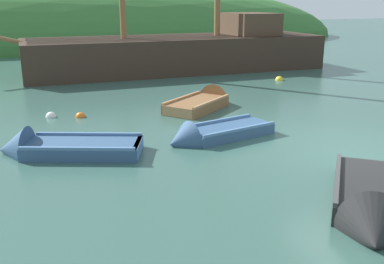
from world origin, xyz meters
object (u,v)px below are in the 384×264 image
object	(u,v)px
buoy_orange	(80,117)
rowboat_portside	(372,207)
buoy_yellow	(279,80)
buoy_white	(51,117)
rowboat_outer_right	(204,104)
rowboat_center	(58,150)
rowboat_far	(212,136)
sailing_ship	(180,58)

from	to	relation	value
buoy_orange	rowboat_portside	bearing A→B (deg)	-66.50
buoy_yellow	buoy_white	distance (m)	10.47
buoy_white	buoy_orange	xyz separation A→B (m)	(0.84, -0.34, 0.00)
rowboat_outer_right	rowboat_center	xyz separation A→B (m)	(-5.02, -3.11, -0.02)
rowboat_portside	buoy_white	bearing A→B (deg)	-112.56
rowboat_outer_right	rowboat_center	size ratio (longest dim) A/B	0.87
rowboat_outer_right	rowboat_far	world-z (taller)	rowboat_outer_right
sailing_ship	rowboat_center	distance (m)	13.03
rowboat_center	rowboat_portside	bearing A→B (deg)	155.01
rowboat_outer_right	buoy_yellow	bearing A→B (deg)	-2.80
rowboat_portside	rowboat_center	xyz separation A→B (m)	(-4.60, 5.07, -0.02)
rowboat_portside	rowboat_far	distance (m)	4.88
rowboat_center	buoy_orange	world-z (taller)	rowboat_center
buoy_yellow	buoy_white	bearing A→B (deg)	-163.07
rowboat_portside	sailing_ship	bearing A→B (deg)	-148.31
rowboat_center	rowboat_far	bearing A→B (deg)	-161.13
sailing_ship	buoy_yellow	distance (m)	5.38
sailing_ship	rowboat_center	bearing A→B (deg)	57.91
rowboat_center	rowboat_far	xyz separation A→B (m)	(3.80, -0.26, -0.01)
rowboat_far	buoy_white	world-z (taller)	rowboat_far
buoy_orange	sailing_ship	bearing A→B (deg)	51.94
buoy_yellow	buoy_orange	distance (m)	9.78
rowboat_outer_right	rowboat_far	xyz separation A→B (m)	(-1.23, -3.37, -0.03)
rowboat_center	buoy_orange	distance (m)	3.41
rowboat_center	rowboat_far	distance (m)	3.81
rowboat_center	buoy_yellow	world-z (taller)	rowboat_center
sailing_ship	rowboat_outer_right	distance (m)	8.12
rowboat_outer_right	rowboat_far	size ratio (longest dim) A/B	0.97
buoy_yellow	buoy_white	world-z (taller)	buoy_yellow
buoy_orange	rowboat_outer_right	bearing A→B (deg)	-2.20
sailing_ship	rowboat_outer_right	size ratio (longest dim) A/B	5.76
sailing_ship	rowboat_portside	distance (m)	16.23
rowboat_portside	buoy_white	distance (m)	9.76
rowboat_far	buoy_white	distance (m)	5.33
rowboat_outer_right	rowboat_far	distance (m)	3.59
rowboat_portside	rowboat_outer_right	bearing A→B (deg)	-142.74
sailing_ship	buoy_yellow	world-z (taller)	sailing_ship
rowboat_portside	rowboat_center	bearing A→B (deg)	-97.55
rowboat_portside	buoy_orange	size ratio (longest dim) A/B	10.58
rowboat_portside	buoy_yellow	bearing A→B (deg)	-165.11
buoy_orange	rowboat_center	bearing A→B (deg)	-106.62
rowboat_outer_right	buoy_orange	bearing A→B (deg)	140.36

